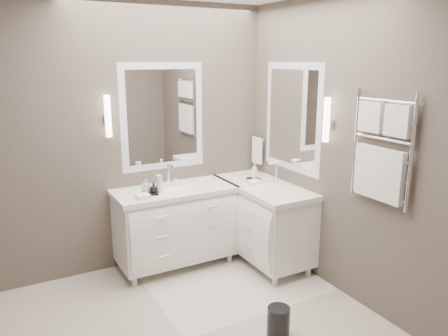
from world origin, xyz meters
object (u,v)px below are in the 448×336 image
vanity_back (175,222)px  waste_bin (278,322)px  vanity_right (263,217)px  towel_ladder (381,155)px

vanity_back → waste_bin: vanity_back is taller
vanity_back → vanity_right: same height
vanity_back → towel_ladder: size_ratio=1.38×
vanity_back → towel_ladder: towel_ladder is taller
towel_ladder → waste_bin: 1.55m
vanity_back → waste_bin: bearing=-81.9°
towel_ladder → vanity_back: bearing=124.1°
vanity_back → vanity_right: (0.88, -0.33, 0.00)m
towel_ladder → waste_bin: size_ratio=3.58×
vanity_right → towel_ladder: (0.23, -1.30, 0.91)m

